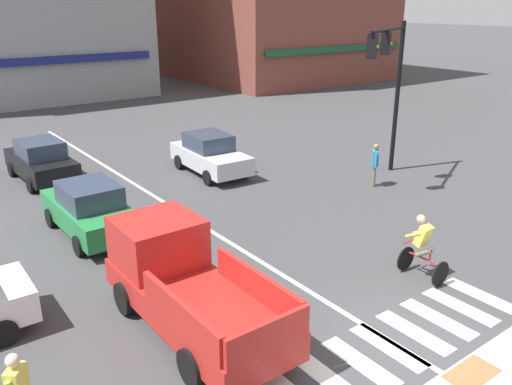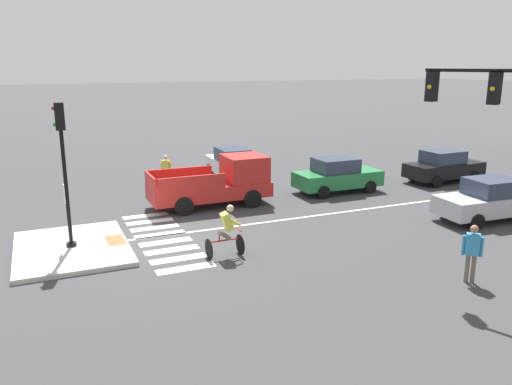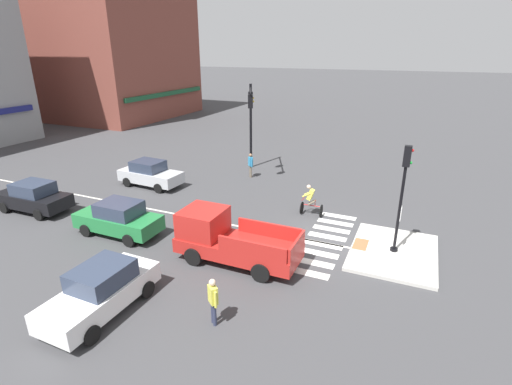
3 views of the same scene
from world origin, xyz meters
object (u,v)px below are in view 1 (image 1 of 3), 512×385
object	(u,v)px
traffic_light_mast	(391,73)
cyclist	(423,246)
car_black_westbound_distant	(41,161)
car_silver_eastbound_far	(210,154)
pedestrian_waiting_far_side	(375,161)
pickup_truck_red_westbound_near	(183,282)
car_green_westbound_far	(90,209)

from	to	relation	value
traffic_light_mast	cyclist	distance (m)	8.73
car_black_westbound_distant	cyclist	size ratio (longest dim) A/B	2.47
traffic_light_mast	car_silver_eastbound_far	xyz separation A→B (m)	(-5.12, 4.75, -3.36)
cyclist	car_silver_eastbound_far	bearing A→B (deg)	88.01
car_black_westbound_distant	car_silver_eastbound_far	distance (m)	6.64
car_silver_eastbound_far	traffic_light_mast	bearing A→B (deg)	-42.89
pedestrian_waiting_far_side	car_silver_eastbound_far	bearing A→B (deg)	128.82
car_black_westbound_distant	pickup_truck_red_westbound_near	bearing A→B (deg)	-91.78
traffic_light_mast	car_black_westbound_distant	bearing A→B (deg)	144.10
traffic_light_mast	car_green_westbound_far	xyz separation A→B (m)	(-11.27, 1.75, -3.36)
car_green_westbound_far	car_silver_eastbound_far	xyz separation A→B (m)	(6.15, 3.01, 0.00)
traffic_light_mast	pickup_truck_red_westbound_near	size ratio (longest dim) A/B	1.18
car_green_westbound_far	cyclist	distance (m)	9.61
pickup_truck_red_westbound_near	cyclist	bearing A→B (deg)	-17.72
car_green_westbound_far	pedestrian_waiting_far_side	xyz separation A→B (m)	(10.30, -2.16, 0.17)
car_green_westbound_far	car_black_westbound_distant	world-z (taller)	same
pickup_truck_red_westbound_near	traffic_light_mast	bearing A→B (deg)	19.74
traffic_light_mast	car_silver_eastbound_far	world-z (taller)	traffic_light_mast
car_green_westbound_far	car_silver_eastbound_far	world-z (taller)	same
pickup_truck_red_westbound_near	cyclist	world-z (taller)	pickup_truck_red_westbound_near
cyclist	pedestrian_waiting_far_side	size ratio (longest dim) A/B	1.01
car_silver_eastbound_far	cyclist	xyz separation A→B (m)	(-0.37, -10.68, 0.06)
car_green_westbound_far	pickup_truck_red_westbound_near	size ratio (longest dim) A/B	0.81
car_silver_eastbound_far	car_green_westbound_far	bearing A→B (deg)	-153.94
traffic_light_mast	car_black_westbound_distant	distance (m)	13.93
car_green_westbound_far	cyclist	xyz separation A→B (m)	(5.78, -7.68, 0.06)
car_black_westbound_distant	pedestrian_waiting_far_side	xyz separation A→B (m)	(9.99, -8.33, 0.17)
car_silver_eastbound_far	pedestrian_waiting_far_side	size ratio (longest dim) A/B	2.51
car_green_westbound_far	traffic_light_mast	bearing A→B (deg)	-8.82
traffic_light_mast	car_black_westbound_distant	xyz separation A→B (m)	(-10.95, 7.93, -3.36)
car_green_westbound_far	cyclist	size ratio (longest dim) A/B	2.45
traffic_light_mast	cyclist	xyz separation A→B (m)	(-5.49, -5.93, -3.29)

